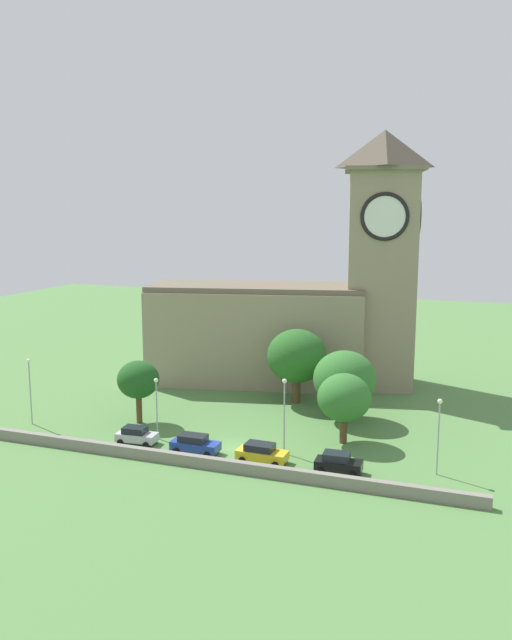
% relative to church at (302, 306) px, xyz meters
% --- Properties ---
extents(ground_plane, '(200.00, 200.00, 0.00)m').
position_rel_church_xyz_m(ground_plane, '(0.55, -10.99, -10.33)').
color(ground_plane, '#517F42').
extents(church, '(36.59, 17.52, 32.76)m').
position_rel_church_xyz_m(church, '(0.00, 0.00, 0.00)').
color(church, gray).
rests_on(church, ground).
extents(quay_barrier, '(47.41, 0.70, 1.07)m').
position_rel_church_xyz_m(quay_barrier, '(0.55, -31.39, -9.80)').
color(quay_barrier, gray).
rests_on(quay_barrier, ground).
extents(car_silver, '(4.14, 2.32, 1.72)m').
position_rel_church_xyz_m(car_silver, '(-9.00, -28.03, -9.46)').
color(car_silver, silver).
rests_on(car_silver, ground).
extents(car_blue, '(4.69, 2.19, 1.80)m').
position_rel_church_xyz_m(car_blue, '(-2.48, -28.37, -9.42)').
color(car_blue, '#233D9E').
rests_on(car_blue, ground).
extents(car_yellow, '(4.72, 2.32, 1.77)m').
position_rel_church_xyz_m(car_yellow, '(4.26, -28.36, -9.43)').
color(car_yellow, gold).
rests_on(car_yellow, ground).
extents(car_black, '(4.18, 2.30, 1.88)m').
position_rel_church_xyz_m(car_black, '(11.44, -28.51, -9.38)').
color(car_black, black).
rests_on(car_black, ground).
extents(streetlamp_west_end, '(0.44, 0.44, 7.26)m').
position_rel_church_xyz_m(streetlamp_west_end, '(-22.72, -26.57, -5.51)').
color(streetlamp_west_end, '#9EA0A5').
rests_on(streetlamp_west_end, ground).
extents(streetlamp_west_mid, '(0.44, 0.44, 6.32)m').
position_rel_church_xyz_m(streetlamp_west_mid, '(-7.73, -26.04, -6.05)').
color(streetlamp_west_mid, '#9EA0A5').
rests_on(streetlamp_west_mid, ground).
extents(streetlamp_central, '(0.44, 0.44, 7.35)m').
position_rel_church_xyz_m(streetlamp_central, '(5.57, -25.62, -5.46)').
color(streetlamp_central, '#9EA0A5').
rests_on(streetlamp_central, ground).
extents(streetlamp_east_mid, '(0.44, 0.44, 6.88)m').
position_rel_church_xyz_m(streetlamp_east_mid, '(19.65, -25.87, -5.72)').
color(streetlamp_east_mid, '#9EA0A5').
rests_on(streetlamp_east_mid, ground).
extents(tree_by_tower, '(4.54, 4.54, 6.90)m').
position_rel_church_xyz_m(tree_by_tower, '(-11.97, -22.26, -5.52)').
color(tree_by_tower, brown).
rests_on(tree_by_tower, ground).
extents(tree_riverside_west, '(6.86, 6.86, 7.80)m').
position_rel_church_xyz_m(tree_riverside_west, '(8.84, -13.94, -5.64)').
color(tree_riverside_west, brown).
rests_on(tree_riverside_west, ground).
extents(tree_riverside_east, '(7.09, 7.09, 8.97)m').
position_rel_church_xyz_m(tree_riverside_east, '(2.07, -9.29, -4.59)').
color(tree_riverside_east, brown).
rests_on(tree_riverside_east, ground).
extents(tree_churchyard, '(5.30, 5.30, 7.06)m').
position_rel_church_xyz_m(tree_churchyard, '(10.27, -20.87, -5.69)').
color(tree_churchyard, brown).
rests_on(tree_churchyard, ground).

